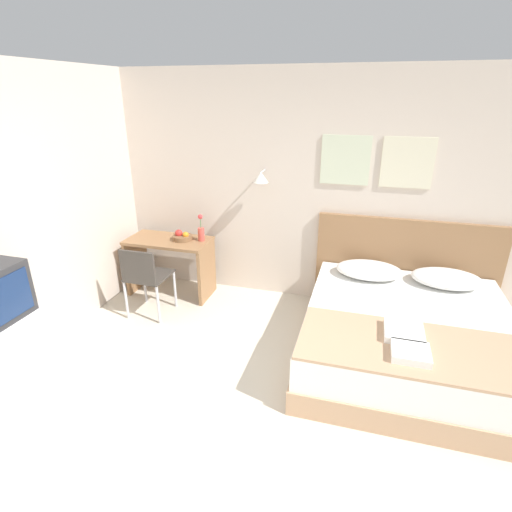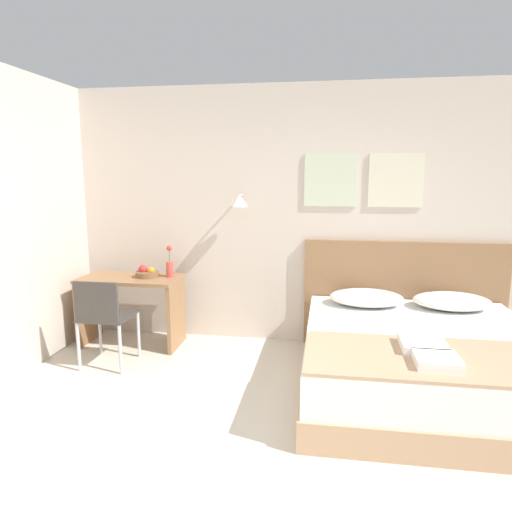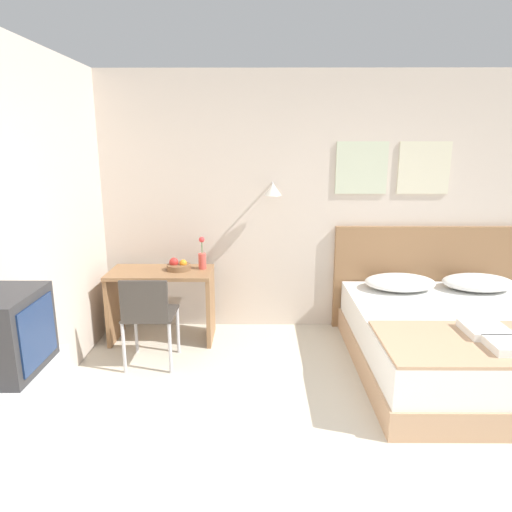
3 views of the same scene
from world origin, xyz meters
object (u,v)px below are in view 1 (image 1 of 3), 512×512
at_px(pillow_right, 447,278).
at_px(desk_chair, 145,275).
at_px(fruit_bowl, 182,237).
at_px(flower_vase, 201,232).
at_px(throw_blanket, 416,348).
at_px(tv_stand, 7,358).
at_px(headboard, 405,266).
at_px(pillow_left, 369,270).
at_px(desk, 170,257).
at_px(folded_towel_near_foot, 404,332).
at_px(bed, 406,338).
at_px(folded_towel_mid_bed, 411,353).

distance_m(pillow_right, desk_chair, 3.21).
distance_m(fruit_bowl, flower_vase, 0.25).
xyz_separation_m(throw_blanket, tv_stand, (-3.18, -0.81, -0.17)).
distance_m(headboard, desk_chair, 2.92).
height_order(desk_chair, flower_vase, flower_vase).
relative_size(headboard, pillow_left, 2.85).
distance_m(throw_blanket, flower_vase, 2.72).
distance_m(headboard, desk, 2.79).
relative_size(pillow_left, desk, 0.69).
xyz_separation_m(folded_towel_near_foot, desk_chair, (-2.67, 0.51, -0.06)).
relative_size(headboard, desk_chair, 2.37).
bearing_deg(headboard, pillow_left, -140.82).
distance_m(bed, folded_towel_mid_bed, 0.78).
bearing_deg(headboard, desk_chair, -161.01).
distance_m(pillow_left, folded_towel_mid_bed, 1.46).
relative_size(fruit_bowl, tv_stand, 0.32).
bearing_deg(folded_towel_mid_bed, pillow_left, 103.25).
distance_m(headboard, flower_vase, 2.39).
relative_size(flower_vase, tv_stand, 0.44).
xyz_separation_m(folded_towel_mid_bed, desk, (-2.71, 1.39, -0.09)).
distance_m(headboard, pillow_right, 0.50).
bearing_deg(pillow_left, throw_blanket, -73.13).
distance_m(folded_towel_mid_bed, fruit_bowl, 2.92).
height_order(folded_towel_near_foot, desk_chair, desk_chair).
xyz_separation_m(pillow_right, folded_towel_near_foot, (-0.48, -1.14, -0.02)).
height_order(throw_blanket, tv_stand, tv_stand).
height_order(headboard, throw_blanket, headboard).
bearing_deg(fruit_bowl, folded_towel_near_foot, -24.60).
bearing_deg(throw_blanket, pillow_left, 106.87).
xyz_separation_m(headboard, fruit_bowl, (-2.59, -0.31, 0.21)).
bearing_deg(desk, throw_blanket, -24.36).
bearing_deg(tv_stand, flower_vase, 68.84).
height_order(folded_towel_near_foot, folded_towel_mid_bed, same).
height_order(pillow_right, throw_blanket, pillow_right).
height_order(folded_towel_mid_bed, tv_stand, tv_stand).
distance_m(pillow_left, desk, 2.38).
distance_m(headboard, fruit_bowl, 2.62).
distance_m(pillow_right, folded_towel_mid_bed, 1.49).
distance_m(folded_towel_mid_bed, tv_stand, 3.21).
bearing_deg(desk_chair, desk, 90.67).
bearing_deg(tv_stand, headboard, 37.05).
bearing_deg(fruit_bowl, folded_towel_mid_bed, -29.30).
height_order(folded_towel_mid_bed, fruit_bowl, fruit_bowl).
distance_m(folded_towel_near_foot, tv_stand, 3.25).
relative_size(pillow_left, pillow_right, 1.00).
xyz_separation_m(bed, folded_towel_mid_bed, (-0.05, -0.71, 0.32)).
height_order(bed, folded_towel_mid_bed, folded_towel_mid_bed).
xyz_separation_m(throw_blanket, flower_vase, (-2.36, 1.33, 0.30)).
distance_m(bed, desk, 2.86).
distance_m(desk, fruit_bowl, 0.32).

